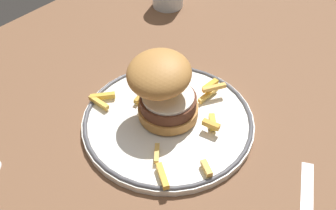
% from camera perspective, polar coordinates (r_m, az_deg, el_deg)
% --- Properties ---
extents(ground_plane, '(1.40, 0.92, 0.04)m').
position_cam_1_polar(ground_plane, '(0.75, 0.36, -1.22)').
color(ground_plane, brown).
extents(dinner_plate, '(0.29, 0.29, 0.02)m').
position_cam_1_polar(dinner_plate, '(0.70, 0.00, -2.22)').
color(dinner_plate, white).
rests_on(dinner_plate, ground_plane).
extents(burger, '(0.14, 0.13, 0.12)m').
position_cam_1_polar(burger, '(0.66, -0.67, 2.41)').
color(burger, '#BA7C3B').
rests_on(burger, dinner_plate).
extents(fries_pile, '(0.23, 0.27, 0.02)m').
position_cam_1_polar(fries_pile, '(0.69, 0.46, -1.09)').
color(fries_pile, '#E0AD4E').
rests_on(fries_pile, dinner_plate).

